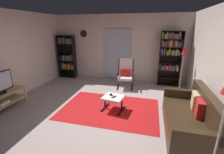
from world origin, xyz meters
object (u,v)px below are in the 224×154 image
(cell_phone, at_px, (111,95))
(wall_clock, at_px, (84,34))
(tv_remote, at_px, (114,97))
(bookshelf_near_tv, at_px, (67,56))
(leather_sofa, at_px, (190,118))
(tv_stand, at_px, (0,101))
(bookshelf_near_sofa, at_px, (170,54))
(ottoman, at_px, (113,99))
(floor_lamp_by_shelf, at_px, (184,56))
(lounge_armchair, at_px, (126,73))

(cell_phone, distance_m, wall_clock, 3.39)
(wall_clock, bearing_deg, tv_remote, -53.61)
(cell_phone, height_order, wall_clock, wall_clock)
(bookshelf_near_tv, relative_size, leather_sofa, 0.96)
(bookshelf_near_tv, xyz_separation_m, wall_clock, (0.73, 0.19, 0.95))
(tv_remote, bearing_deg, tv_stand, -133.88)
(leather_sofa, bearing_deg, bookshelf_near_sofa, 94.60)
(bookshelf_near_sofa, distance_m, tv_remote, 2.94)
(tv_stand, distance_m, ottoman, 2.88)
(bookshelf_near_sofa, height_order, wall_clock, wall_clock)
(bookshelf_near_sofa, relative_size, leather_sofa, 1.06)
(tv_stand, xyz_separation_m, tv_remote, (2.77, 0.82, 0.05))
(leather_sofa, distance_m, tv_remote, 1.81)
(tv_remote, relative_size, wall_clock, 0.50)
(ottoman, height_order, floor_lamp_by_shelf, floor_lamp_by_shelf)
(leather_sofa, xyz_separation_m, cell_phone, (-1.85, 0.58, 0.07))
(bookshelf_near_sofa, height_order, tv_remote, bookshelf_near_sofa)
(leather_sofa, bearing_deg, tv_remote, 165.25)
(tv_stand, relative_size, wall_clock, 4.61)
(wall_clock, bearing_deg, tv_stand, -104.27)
(tv_stand, xyz_separation_m, leather_sofa, (4.52, 0.36, -0.02))
(tv_stand, xyz_separation_m, wall_clock, (0.87, 3.40, 1.52))
(leather_sofa, height_order, wall_clock, wall_clock)
(bookshelf_near_tv, relative_size, bookshelf_near_sofa, 0.90)
(lounge_armchair, height_order, floor_lamp_by_shelf, floor_lamp_by_shelf)
(lounge_armchair, height_order, tv_remote, lounge_armchair)
(bookshelf_near_sofa, distance_m, wall_clock, 3.50)
(bookshelf_near_tv, bearing_deg, cell_phone, -42.01)
(cell_phone, bearing_deg, bookshelf_near_sofa, 24.88)
(tv_remote, xyz_separation_m, cell_phone, (-0.11, 0.12, -0.00))
(tv_stand, relative_size, floor_lamp_by_shelf, 0.86)
(ottoman, height_order, cell_phone, cell_phone)
(ottoman, height_order, wall_clock, wall_clock)
(tv_stand, distance_m, bookshelf_near_sofa, 5.43)
(bookshelf_near_tv, xyz_separation_m, floor_lamp_by_shelf, (4.49, -0.67, 0.32))
(tv_stand, distance_m, tv_remote, 2.89)
(floor_lamp_by_shelf, bearing_deg, leather_sofa, -92.87)
(leather_sofa, xyz_separation_m, lounge_armchair, (-1.75, 2.27, 0.22))
(tv_stand, height_order, wall_clock, wall_clock)
(tv_stand, bearing_deg, floor_lamp_by_shelf, 28.83)
(bookshelf_near_sofa, distance_m, floor_lamp_by_shelf, 0.75)
(bookshelf_near_tv, xyz_separation_m, leather_sofa, (4.38, -2.86, -0.59))
(tv_stand, bearing_deg, bookshelf_near_tv, 87.53)
(lounge_armchair, xyz_separation_m, floor_lamp_by_shelf, (1.86, -0.08, 0.69))
(ottoman, relative_size, tv_remote, 4.09)
(lounge_armchair, bearing_deg, leather_sofa, -52.41)
(bookshelf_near_tv, bearing_deg, lounge_armchair, -12.54)
(tv_stand, xyz_separation_m, bookshelf_near_sofa, (4.29, 3.22, 0.83))
(bookshelf_near_sofa, distance_m, leather_sofa, 2.99)
(bookshelf_near_tv, height_order, bookshelf_near_sofa, bookshelf_near_sofa)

